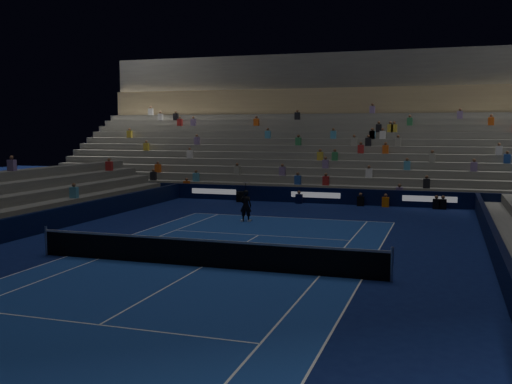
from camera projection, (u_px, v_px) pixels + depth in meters
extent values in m
plane|color=#0D184F|center=(203.00, 267.00, 20.41)|extent=(90.00, 90.00, 0.00)
cube|color=navy|center=(203.00, 267.00, 20.41)|extent=(10.97, 23.77, 0.01)
cube|color=black|center=(316.00, 195.00, 37.86)|extent=(44.00, 0.25, 1.00)
cube|color=black|center=(506.00, 274.00, 17.39)|extent=(0.25, 37.00, 1.00)
cube|color=slate|center=(319.00, 198.00, 38.83)|extent=(44.00, 1.00, 0.50)
cube|color=slate|center=(322.00, 192.00, 39.75)|extent=(44.00, 1.00, 1.00)
cube|color=slate|center=(325.00, 187.00, 40.67)|extent=(44.00, 1.00, 1.50)
cube|color=slate|center=(328.00, 182.00, 41.59)|extent=(44.00, 1.00, 2.00)
cube|color=slate|center=(331.00, 178.00, 42.51)|extent=(44.00, 1.00, 2.50)
cube|color=slate|center=(333.00, 173.00, 43.43)|extent=(44.00, 1.00, 3.00)
cube|color=slate|center=(336.00, 169.00, 44.35)|extent=(44.00, 1.00, 3.50)
cube|color=slate|center=(338.00, 165.00, 45.26)|extent=(44.00, 1.00, 4.00)
cube|color=slate|center=(341.00, 161.00, 46.18)|extent=(44.00, 1.00, 4.50)
cube|color=slate|center=(343.00, 157.00, 47.10)|extent=(44.00, 1.00, 5.00)
cube|color=slate|center=(345.00, 154.00, 48.02)|extent=(44.00, 1.00, 5.50)
cube|color=slate|center=(347.00, 150.00, 48.94)|extent=(44.00, 1.00, 6.00)
cube|color=#9C8860|center=(350.00, 101.00, 49.54)|extent=(44.00, 0.60, 2.20)
cube|color=#4E4E4B|center=(353.00, 71.00, 50.59)|extent=(44.00, 2.40, 3.00)
cylinder|color=#B2B2B7|center=(46.00, 241.00, 22.31)|extent=(0.10, 0.10, 1.10)
cylinder|color=#B2B2B7|center=(392.00, 264.00, 18.39)|extent=(0.10, 0.10, 1.10)
cube|color=black|center=(202.00, 254.00, 20.36)|extent=(12.80, 0.03, 0.90)
cube|color=white|center=(202.00, 240.00, 20.31)|extent=(12.80, 0.04, 0.08)
imported|color=black|center=(246.00, 206.00, 30.32)|extent=(0.64, 0.46, 1.65)
cube|color=black|center=(240.00, 197.00, 38.70)|extent=(0.65, 0.72, 0.66)
cylinder|color=black|center=(238.00, 194.00, 38.23)|extent=(0.25, 0.38, 0.16)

